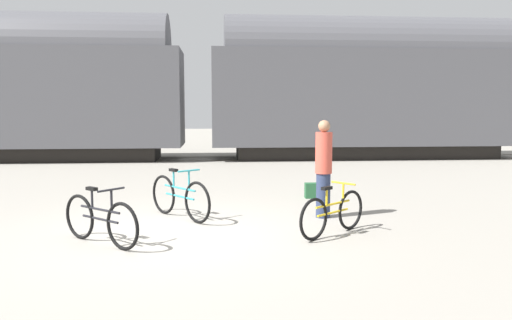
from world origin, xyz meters
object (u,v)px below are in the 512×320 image
object	(u,v)px
bicycle_teal	(180,197)
person_in_red	(324,168)
bicycle_yellow	(333,213)
bicycle_black	(100,220)
freight_train	(197,83)
backpack	(311,191)

from	to	relation	value
bicycle_teal	person_in_red	distance (m)	2.71
person_in_red	bicycle_yellow	bearing A→B (deg)	83.18
bicycle_teal	bicycle_black	bearing A→B (deg)	-122.12
bicycle_black	freight_train	bearing A→B (deg)	85.33
freight_train	bicycle_yellow	world-z (taller)	freight_train
bicycle_teal	person_in_red	bearing A→B (deg)	-2.91
freight_train	person_in_red	bearing A→B (deg)	-75.96
freight_train	bicycle_black	xyz separation A→B (m)	(-1.01, -12.34, -2.60)
person_in_red	freight_train	bearing A→B (deg)	-77.64
freight_train	person_in_red	distance (m)	11.31
bicycle_teal	backpack	distance (m)	3.37
person_in_red	backpack	size ratio (longest dim) A/B	5.32
freight_train	bicycle_teal	distance (m)	10.97
bicycle_black	person_in_red	world-z (taller)	person_in_red
person_in_red	bicycle_black	bearing A→B (deg)	20.99
bicycle_black	person_in_red	xyz separation A→B (m)	(3.71, 1.55, 0.55)
freight_train	bicycle_teal	world-z (taller)	freight_train
freight_train	bicycle_yellow	size ratio (longest dim) A/B	19.99
bicycle_yellow	bicycle_teal	bearing A→B (deg)	151.07
bicycle_black	bicycle_teal	distance (m)	1.99
bicycle_black	bicycle_teal	bearing A→B (deg)	57.88
backpack	bicycle_yellow	bearing A→B (deg)	-94.80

